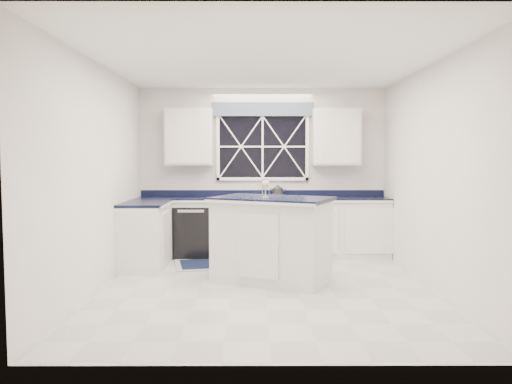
{
  "coord_description": "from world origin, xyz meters",
  "views": [
    {
      "loc": [
        -0.13,
        -5.93,
        1.58
      ],
      "look_at": [
        -0.11,
        0.4,
        1.14
      ],
      "focal_mm": 35.0,
      "sensor_mm": 36.0,
      "label": 1
    }
  ],
  "objects_px": {
    "kettle": "(277,191)",
    "wine_glass": "(265,185)",
    "island": "(272,239)",
    "soap_bottle": "(280,191)",
    "dishwasher": "(194,231)",
    "faucet": "(263,187)"
  },
  "relations": [
    {
      "from": "kettle",
      "to": "soap_bottle",
      "type": "xyz_separation_m",
      "value": [
        0.04,
        0.14,
        -0.01
      ]
    },
    {
      "from": "kettle",
      "to": "island",
      "type": "bearing_deg",
      "value": -108.64
    },
    {
      "from": "wine_glass",
      "to": "dishwasher",
      "type": "bearing_deg",
      "value": 124.39
    },
    {
      "from": "island",
      "to": "dishwasher",
      "type": "bearing_deg",
      "value": 151.47
    },
    {
      "from": "soap_bottle",
      "to": "wine_glass",
      "type": "bearing_deg",
      "value": -98.34
    },
    {
      "from": "dishwasher",
      "to": "kettle",
      "type": "distance_m",
      "value": 1.48
    },
    {
      "from": "dishwasher",
      "to": "wine_glass",
      "type": "xyz_separation_m",
      "value": [
        1.11,
        -1.62,
        0.82
      ]
    },
    {
      "from": "dishwasher",
      "to": "faucet",
      "type": "distance_m",
      "value": 1.31
    },
    {
      "from": "dishwasher",
      "to": "island",
      "type": "xyz_separation_m",
      "value": [
        1.19,
        -1.6,
        0.13
      ]
    },
    {
      "from": "faucet",
      "to": "wine_glass",
      "type": "relative_size",
      "value": 1.31
    },
    {
      "from": "faucet",
      "to": "dishwasher",
      "type": "bearing_deg",
      "value": -169.98
    },
    {
      "from": "kettle",
      "to": "wine_glass",
      "type": "relative_size",
      "value": 1.24
    },
    {
      "from": "kettle",
      "to": "soap_bottle",
      "type": "bearing_deg",
      "value": 60.62
    },
    {
      "from": "dishwasher",
      "to": "kettle",
      "type": "xyz_separation_m",
      "value": [
        1.34,
        0.08,
        0.62
      ]
    },
    {
      "from": "kettle",
      "to": "soap_bottle",
      "type": "relative_size",
      "value": 1.62
    },
    {
      "from": "dishwasher",
      "to": "kettle",
      "type": "bearing_deg",
      "value": 3.28
    },
    {
      "from": "faucet",
      "to": "soap_bottle",
      "type": "xyz_separation_m",
      "value": [
        0.28,
        0.02,
        -0.07
      ]
    },
    {
      "from": "wine_glass",
      "to": "soap_bottle",
      "type": "bearing_deg",
      "value": 81.66
    },
    {
      "from": "soap_bottle",
      "to": "kettle",
      "type": "bearing_deg",
      "value": -105.76
    },
    {
      "from": "dishwasher",
      "to": "soap_bottle",
      "type": "xyz_separation_m",
      "value": [
        1.38,
        0.22,
        0.62
      ]
    },
    {
      "from": "island",
      "to": "soap_bottle",
      "type": "xyz_separation_m",
      "value": [
        0.19,
        1.82,
        0.49
      ]
    },
    {
      "from": "dishwasher",
      "to": "wine_glass",
      "type": "bearing_deg",
      "value": -55.61
    }
  ]
}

